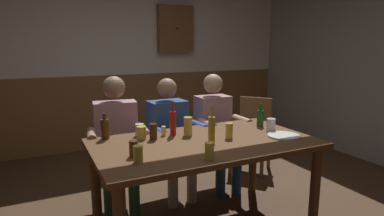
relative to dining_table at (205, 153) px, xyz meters
The scene contains 23 objects.
back_wall_upper 2.90m from the dining_table, 90.00° to the left, with size 5.45×0.12×1.44m, color silver.
back_wall_wainscot 2.66m from the dining_table, 90.00° to the left, with size 5.45×0.12×1.09m, color brown.
dining_table is the anchor object (origin of this frame).
person_0 0.90m from the dining_table, 126.28° to the left, with size 0.56×0.54×1.24m.
person_1 0.73m from the dining_table, 89.72° to the left, with size 0.52×0.54×1.19m.
person_2 0.89m from the dining_table, 54.00° to the left, with size 0.50×0.52×1.22m.
chair_empty_near_right 1.54m from the dining_table, 38.98° to the left, with size 0.62×0.62×0.88m.
table_candle 0.40m from the dining_table, 128.64° to the left, with size 0.04×0.04×0.08m, color #F9E08C.
plate_0 0.68m from the dining_table, 15.32° to the right, with size 0.27×0.27×0.01m, color white.
bottle_0 0.83m from the dining_table, 149.53° to the left, with size 0.07×0.07×0.21m.
bottle_1 0.24m from the dining_table, 87.64° to the right, with size 0.05×0.05×0.30m.
bottle_2 0.75m from the dining_table, 16.24° to the left, with size 0.06×0.06×0.22m.
bottle_3 0.38m from the dining_table, 119.26° to the left, with size 0.05×0.05×0.29m.
pint_glass_0 0.58m from the dining_table, 137.94° to the left, with size 0.07×0.07×0.10m, color white.
pint_glass_1 0.27m from the dining_table, ahead, with size 0.06×0.06×0.13m, color #E5C64C.
pint_glass_2 0.54m from the dining_table, 147.54° to the left, with size 0.08×0.08×0.10m, color #E5C64C.
pint_glass_3 0.68m from the dining_table, 159.12° to the right, with size 0.06×0.06×0.11m, color #E5C64C.
pint_glass_4 0.28m from the dining_table, 103.26° to the left, with size 0.07×0.07×0.16m, color #E5C64C.
pint_glass_5 0.64m from the dining_table, 169.86° to the right, with size 0.06×0.06×0.11m, color #4C2D19.
pint_glass_6 0.69m from the dining_table, ahead, with size 0.08×0.08×0.11m, color white.
pint_glass_7 0.46m from the dining_table, 114.23° to the right, with size 0.06×0.06×0.12m, color #E5C64C.
pint_glass_8 0.45m from the dining_table, 147.97° to the left, with size 0.06×0.06×0.13m, color #4C2D19.
wall_dart_cabinet 2.89m from the dining_table, 71.60° to the left, with size 0.56×0.15×0.70m.
Camera 1 is at (-1.19, -2.30, 1.51)m, focal length 30.57 mm.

